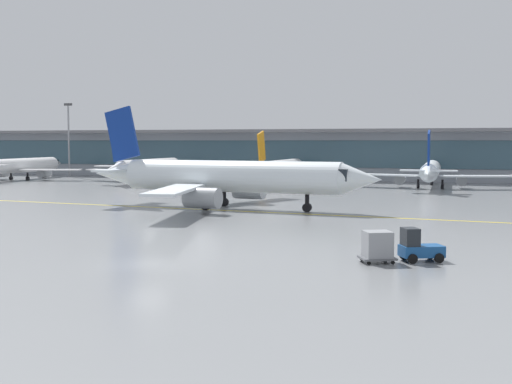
% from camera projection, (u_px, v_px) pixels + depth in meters
% --- Properties ---
extents(ground_plane, '(400.00, 400.00, 0.00)m').
position_uv_depth(ground_plane, '(146.00, 264.00, 41.32)').
color(ground_plane, gray).
extents(taxiway_centreline_stripe, '(109.85, 6.56, 0.01)m').
position_uv_depth(taxiway_centreline_stripe, '(225.00, 210.00, 72.78)').
color(taxiway_centreline_stripe, yellow).
rests_on(taxiway_centreline_stripe, ground_plane).
extents(terminal_concourse, '(193.11, 11.00, 9.60)m').
position_uv_depth(terminal_concourse, '(386.00, 154.00, 128.08)').
color(terminal_concourse, '#8C939E').
rests_on(terminal_concourse, ground_plane).
extents(gate_airplane_0, '(24.96, 26.90, 8.91)m').
position_uv_depth(gate_airplane_0, '(23.00, 166.00, 129.38)').
color(gate_airplane_0, white).
rests_on(gate_airplane_0, ground_plane).
extents(gate_airplane_1, '(25.26, 27.06, 8.99)m').
position_uv_depth(gate_airplane_1, '(148.00, 167.00, 122.83)').
color(gate_airplane_1, white).
rests_on(gate_airplane_1, ground_plane).
extents(gate_airplane_2, '(25.25, 27.09, 8.99)m').
position_uv_depth(gate_airplane_2, '(281.00, 168.00, 117.07)').
color(gate_airplane_2, white).
rests_on(gate_airplane_2, ground_plane).
extents(gate_airplane_3, '(25.21, 27.15, 8.99)m').
position_uv_depth(gate_airplane_3, '(431.00, 171.00, 106.74)').
color(gate_airplane_3, white).
rests_on(gate_airplane_3, ground_plane).
extents(taxiing_regional_jet, '(34.67, 32.20, 11.48)m').
position_uv_depth(taxiing_regional_jet, '(228.00, 177.00, 74.57)').
color(taxiing_regional_jet, white).
rests_on(taxiing_regional_jet, ground_plane).
extents(baggage_tug, '(2.95, 2.51, 2.10)m').
position_uv_depth(baggage_tug, '(418.00, 247.00, 42.08)').
color(baggage_tug, '#194C8C').
rests_on(baggage_tug, ground_plane).
extents(cargo_dolly_lead, '(2.61, 2.40, 1.94)m').
position_uv_depth(cargo_dolly_lead, '(377.00, 246.00, 41.69)').
color(cargo_dolly_lead, '#595B60').
rests_on(cargo_dolly_lead, ground_plane).
extents(apron_light_mast_0, '(1.80, 0.36, 15.09)m').
position_uv_depth(apron_light_mast_0, '(69.00, 137.00, 139.92)').
color(apron_light_mast_0, gray).
rests_on(apron_light_mast_0, ground_plane).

